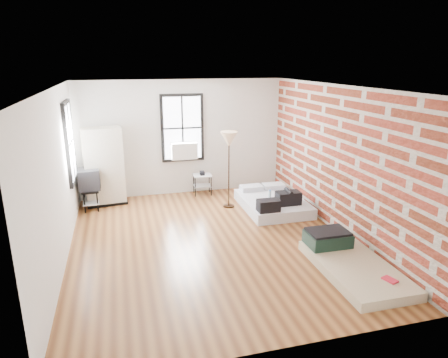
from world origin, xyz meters
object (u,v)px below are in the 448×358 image
object	(u,v)px
side_table	(202,179)
floor_lamp	(229,143)
wardrobe	(104,167)
mattress_bare	(348,260)
mattress_main	(273,202)
tv_stand	(89,180)

from	to	relation	value
side_table	floor_lamp	xyz separation A→B (m)	(0.40, -1.02, 1.09)
wardrobe	mattress_bare	bearing A→B (deg)	-54.25
mattress_main	side_table	world-z (taller)	side_table
mattress_bare	tv_stand	world-z (taller)	tv_stand
floor_lamp	wardrobe	bearing A→B (deg)	160.70
side_table	floor_lamp	world-z (taller)	floor_lamp
mattress_bare	floor_lamp	size ratio (longest dim) A/B	1.14
mattress_main	floor_lamp	world-z (taller)	floor_lamp
tv_stand	side_table	bearing A→B (deg)	3.12
floor_lamp	mattress_main	bearing A→B (deg)	-22.98
mattress_bare	floor_lamp	distance (m)	3.66
wardrobe	side_table	distance (m)	2.36
wardrobe	tv_stand	world-z (taller)	wardrobe
mattress_bare	wardrobe	distance (m)	5.69
mattress_main	mattress_bare	xyz separation A→B (m)	(0.18, -2.82, -0.03)
mattress_bare	side_table	world-z (taller)	side_table
mattress_bare	floor_lamp	world-z (taller)	floor_lamp
mattress_main	tv_stand	xyz separation A→B (m)	(-3.96, 1.09, 0.50)
floor_lamp	side_table	bearing A→B (deg)	111.38
mattress_main	wardrobe	xyz separation A→B (m)	(-3.63, 1.34, 0.73)
side_table	mattress_main	bearing A→B (deg)	-46.82
mattress_bare	mattress_main	bearing A→B (deg)	94.28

